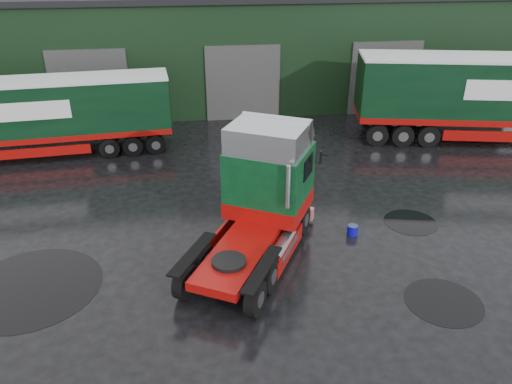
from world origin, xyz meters
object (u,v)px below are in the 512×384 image
at_px(trailer_left, 43,118).
at_px(tree_back_a, 117,0).
at_px(hero_tractor, 249,205).
at_px(lorry_right, 486,99).
at_px(warehouse, 232,41).
at_px(tree_back_b, 316,10).
at_px(wash_bucket, 352,230).

height_order(trailer_left, tree_back_a, tree_back_a).
height_order(hero_tractor, lorry_right, lorry_right).
height_order(warehouse, trailer_left, warehouse).
bearing_deg(warehouse, tree_back_a, 128.66).
relative_size(lorry_right, tree_back_b, 2.10).
distance_m(trailer_left, tree_back_b, 26.65).
distance_m(hero_tractor, lorry_right, 15.39).
xyz_separation_m(hero_tractor, tree_back_a, (-6.56, 29.82, 2.77)).
height_order(lorry_right, wash_bucket, lorry_right).
bearing_deg(wash_bucket, tree_back_b, 78.59).
bearing_deg(warehouse, hero_tractor, -94.16).
relative_size(trailer_left, tree_back_a, 1.20).
bearing_deg(tree_back_a, tree_back_b, 0.00).
height_order(wash_bucket, tree_back_b, tree_back_b).
relative_size(hero_tractor, trailer_left, 0.56).
bearing_deg(warehouse, trailer_left, -133.53).
xyz_separation_m(warehouse, trailer_left, (-9.50, -10.00, -1.39)).
distance_m(warehouse, trailer_left, 13.86).
height_order(warehouse, tree_back_b, tree_back_b).
distance_m(hero_tractor, tree_back_a, 30.66).
xyz_separation_m(trailer_left, tree_back_a, (1.50, 20.00, 2.98)).
bearing_deg(hero_tractor, trailer_left, 158.10).
height_order(warehouse, lorry_right, warehouse).
relative_size(trailer_left, wash_bucket, 31.28).
height_order(trailer_left, wash_bucket, trailer_left).
bearing_deg(trailer_left, wash_bucket, -131.53).
distance_m(warehouse, hero_tractor, 19.91).
distance_m(warehouse, wash_bucket, 19.13).
xyz_separation_m(hero_tractor, lorry_right, (12.61, 8.82, 0.10)).
bearing_deg(tree_back_a, trailer_left, -94.29).
xyz_separation_m(hero_tractor, wash_bucket, (3.63, 1.06, -1.81)).
xyz_separation_m(wash_bucket, tree_back_b, (5.81, 28.77, 3.58)).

